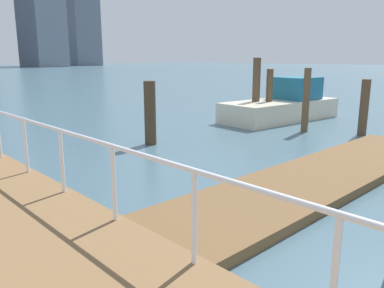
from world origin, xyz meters
name	(u,v)px	position (x,y,z in m)	size (l,w,h in m)	color
ground_plane	(73,137)	(0.00, 20.00, 0.00)	(300.00, 300.00, 0.00)	#476675
floating_dock	(319,177)	(1.60, 11.90, 0.09)	(10.21, 2.00, 0.18)	brown
dock_piling_0	(150,113)	(1.19, 17.25, 0.96)	(0.35, 0.35, 1.92)	#473826
dock_piling_1	(256,90)	(7.05, 17.76, 1.30)	(0.31, 0.31, 2.60)	brown
dock_piling_2	(308,100)	(9.20, 16.62, 0.81)	(0.33, 0.33, 1.63)	#473826
dock_piling_3	(269,95)	(7.41, 17.37, 1.07)	(0.27, 0.27, 2.15)	brown
dock_piling_4	(306,100)	(6.46, 15.12, 1.12)	(0.24, 0.24, 2.25)	brown
dock_piling_5	(364,108)	(7.31, 13.43, 0.95)	(0.29, 0.29, 1.89)	brown
moored_boat_3	(284,105)	(8.30, 17.23, 0.61)	(5.68, 2.49, 1.78)	beige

